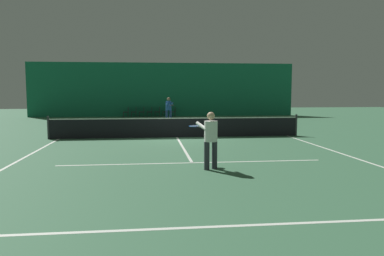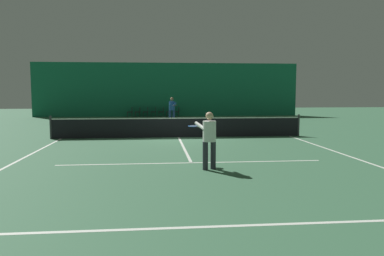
# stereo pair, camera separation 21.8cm
# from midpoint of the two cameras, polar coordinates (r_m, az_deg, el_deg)

# --- Properties ---
(ground_plane) EXTENTS (60.00, 60.00, 0.00)m
(ground_plane) POSITION_cam_midpoint_polar(r_m,az_deg,el_deg) (18.00, -1.70, -1.43)
(ground_plane) COLOR #386647
(backdrop_curtain) EXTENTS (23.00, 0.12, 4.64)m
(backdrop_curtain) POSITION_cam_midpoint_polar(r_m,az_deg,el_deg) (32.81, -3.49, 5.85)
(backdrop_curtain) COLOR #196B4C
(backdrop_curtain) RESTS_ON ground
(court_line_baseline_far) EXTENTS (11.00, 0.10, 0.00)m
(court_line_baseline_far) POSITION_cam_midpoint_polar(r_m,az_deg,el_deg) (29.82, -3.25, 1.41)
(court_line_baseline_far) COLOR silver
(court_line_baseline_far) RESTS_ON ground
(court_line_baseline_near) EXTENTS (11.00, 0.10, 0.00)m
(court_line_baseline_near) POSITION_cam_midpoint_polar(r_m,az_deg,el_deg) (6.44, 5.72, -14.67)
(court_line_baseline_near) COLOR silver
(court_line_baseline_near) RESTS_ON ground
(court_line_service_far) EXTENTS (8.25, 0.10, 0.00)m
(court_line_service_far) POSITION_cam_midpoint_polar(r_m,az_deg,el_deg) (24.35, -2.72, 0.44)
(court_line_service_far) COLOR silver
(court_line_service_far) RESTS_ON ground
(court_line_service_near) EXTENTS (8.25, 0.10, 0.00)m
(court_line_service_near) POSITION_cam_midpoint_polar(r_m,az_deg,el_deg) (11.70, 0.43, -5.32)
(court_line_service_near) COLOR silver
(court_line_service_near) RESTS_ON ground
(court_line_sideline_left) EXTENTS (0.10, 23.80, 0.00)m
(court_line_sideline_left) POSITION_cam_midpoint_polar(r_m,az_deg,el_deg) (18.46, -19.00, -1.56)
(court_line_sideline_left) COLOR silver
(court_line_sideline_left) RESTS_ON ground
(court_line_sideline_right) EXTENTS (0.10, 23.80, 0.00)m
(court_line_sideline_right) POSITION_cam_midpoint_polar(r_m,az_deg,el_deg) (19.17, 14.94, -1.18)
(court_line_sideline_right) COLOR silver
(court_line_sideline_right) RESTS_ON ground
(court_line_centre) EXTENTS (0.10, 12.80, 0.00)m
(court_line_centre) POSITION_cam_midpoint_polar(r_m,az_deg,el_deg) (18.00, -1.70, -1.43)
(court_line_centre) COLOR silver
(court_line_centre) RESTS_ON ground
(tennis_net) EXTENTS (12.00, 0.10, 1.07)m
(tennis_net) POSITION_cam_midpoint_polar(r_m,az_deg,el_deg) (17.94, -1.71, 0.19)
(tennis_net) COLOR black
(tennis_net) RESTS_ON ground
(player_near) EXTENTS (0.82, 1.37, 1.64)m
(player_near) POSITION_cam_midpoint_polar(r_m,az_deg,el_deg) (10.64, 3.13, -1.22)
(player_near) COLOR #2D2D38
(player_near) RESTS_ON ground
(player_far) EXTENTS (0.59, 1.43, 1.77)m
(player_far) POSITION_cam_midpoint_polar(r_m,az_deg,el_deg) (26.24, -2.84, 3.07)
(player_far) COLOR navy
(player_far) RESTS_ON ground
(courtside_chair_0) EXTENTS (0.44, 0.44, 0.84)m
(courtside_chair_0) POSITION_cam_midpoint_polar(r_m,az_deg,el_deg) (32.34, -9.15, 2.54)
(courtside_chair_0) COLOR #2D2D2D
(courtside_chair_0) RESTS_ON ground
(courtside_chair_1) EXTENTS (0.44, 0.44, 0.84)m
(courtside_chair_1) POSITION_cam_midpoint_polar(r_m,az_deg,el_deg) (32.31, -7.96, 2.56)
(courtside_chair_1) COLOR #2D2D2D
(courtside_chair_1) RESTS_ON ground
(courtside_chair_2) EXTENTS (0.44, 0.44, 0.84)m
(courtside_chair_2) POSITION_cam_midpoint_polar(r_m,az_deg,el_deg) (32.29, -6.78, 2.57)
(courtside_chair_2) COLOR #2D2D2D
(courtside_chair_2) RESTS_ON ground
(courtside_chair_3) EXTENTS (0.44, 0.44, 0.84)m
(courtside_chair_3) POSITION_cam_midpoint_polar(r_m,az_deg,el_deg) (32.28, -5.60, 2.58)
(courtside_chair_3) COLOR #2D2D2D
(courtside_chair_3) RESTS_ON ground
(courtside_chair_4) EXTENTS (0.44, 0.44, 0.84)m
(courtside_chair_4) POSITION_cam_midpoint_polar(r_m,az_deg,el_deg) (32.29, -4.41, 2.59)
(courtside_chair_4) COLOR #2D2D2D
(courtside_chair_4) RESTS_ON ground
(courtside_chair_5) EXTENTS (0.44, 0.44, 0.84)m
(courtside_chair_5) POSITION_cam_midpoint_polar(r_m,az_deg,el_deg) (32.31, -3.23, 2.60)
(courtside_chair_5) COLOR #2D2D2D
(courtside_chair_5) RESTS_ON ground
(courtside_chair_6) EXTENTS (0.44, 0.44, 0.84)m
(courtside_chair_6) POSITION_cam_midpoint_polar(r_m,az_deg,el_deg) (32.34, -2.05, 2.61)
(courtside_chair_6) COLOR #2D2D2D
(courtside_chair_6) RESTS_ON ground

